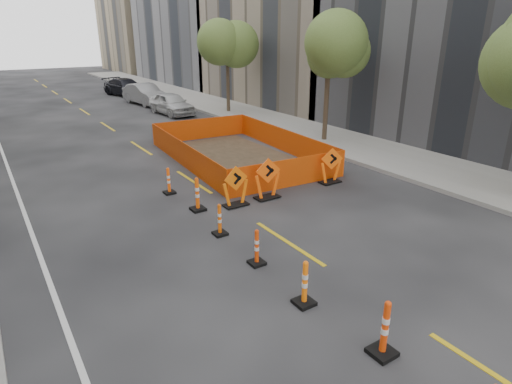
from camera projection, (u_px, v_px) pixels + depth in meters
ground_plane at (409, 320)px, 8.55m from camera, size 140.00×140.00×0.00m
sidewalk_right at (333, 139)px, 22.52m from camera, size 4.00×90.00×0.15m
bld_right_c at (311, 9)px, 33.39m from camera, size 12.00×16.00×14.00m
bld_right_e at (152, 11)px, 60.28m from camera, size 12.00×14.00×16.00m
tree_r_b at (329, 50)px, 20.63m from camera, size 2.80×2.80×5.95m
tree_r_c at (227, 45)px, 28.46m from camera, size 2.80×2.80×5.95m
channelizer_2 at (385, 328)px, 7.46m from camera, size 0.44×0.44×1.12m
channelizer_3 at (305, 283)px, 8.88m from camera, size 0.41×0.41×1.04m
channelizer_4 at (257, 247)px, 10.45m from camera, size 0.37×0.37×0.95m
channelizer_5 at (220, 219)px, 11.97m from camera, size 0.37×0.37×0.94m
channelizer_6 at (197, 194)px, 13.58m from camera, size 0.44×0.44×1.12m
channelizer_7 at (169, 181)px, 15.03m from camera, size 0.38×0.38×0.96m
chevron_sign_left at (235, 186)px, 13.89m from camera, size 0.95×0.59×1.39m
chevron_sign_center at (267, 178)px, 14.51m from camera, size 1.08×0.80×1.45m
chevron_sign_right at (331, 166)px, 16.02m from camera, size 1.06×0.87×1.37m
safety_fence at (237, 147)px, 19.16m from camera, size 5.64×8.94×1.08m
parked_car_near at (171, 104)px, 29.24m from camera, size 2.03×4.44×1.48m
parked_car_mid at (145, 94)px, 33.23m from camera, size 2.25×4.94×1.57m
parked_car_far at (126, 87)px, 37.69m from camera, size 3.33×5.45×1.48m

